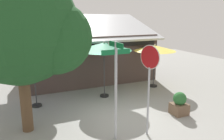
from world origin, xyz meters
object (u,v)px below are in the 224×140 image
Objects in this scene: patio_umbrella_mustard_right at (155,49)px; patio_umbrella_royal_blue_left at (33,57)px; street_sign_post at (116,81)px; patio_umbrella_forest_green_center at (104,47)px; stop_sign at (149,74)px; shade_tree at (26,28)px; sidewalk_planter at (179,104)px.

patio_umbrella_royal_blue_left is at bearing -177.00° from patio_umbrella_mustard_right.
street_sign_post reaches higher than patio_umbrella_forest_green_center.
patio_umbrella_forest_green_center is at bearing 88.73° from stop_sign.
patio_umbrella_forest_green_center is 4.34m from shade_tree.
street_sign_post is 6.11m from patio_umbrella_mustard_right.
street_sign_post is 3.61m from sidewalk_planter.
patio_umbrella_royal_blue_left is 2.65m from shade_tree.
street_sign_post is 1.28× the size of patio_umbrella_royal_blue_left.
patio_umbrella_forest_green_center is at bearing 72.99° from street_sign_post.
shade_tree reaches higher than patio_umbrella_mustard_right.
stop_sign is 1.11× the size of patio_umbrella_forest_green_center.
patio_umbrella_mustard_right is 2.57× the size of sidewalk_planter.
patio_umbrella_royal_blue_left is (-3.16, 4.13, 0.08)m from stop_sign.
shade_tree is (-0.33, -2.26, 1.34)m from patio_umbrella_royal_blue_left.
street_sign_post is 1.16× the size of patio_umbrella_forest_green_center.
patio_umbrella_mustard_right is at bearing 3.00° from patio_umbrella_royal_blue_left.
stop_sign is 1.22× the size of patio_umbrella_royal_blue_left.
sidewalk_planter is (5.59, -1.00, -3.12)m from shade_tree.
stop_sign is 0.55× the size of shade_tree.
shade_tree is at bearing -158.98° from patio_umbrella_mustard_right.
patio_umbrella_forest_green_center is (1.19, 3.90, 0.52)m from street_sign_post.
patio_umbrella_royal_blue_left is at bearing 81.58° from shade_tree.
patio_umbrella_forest_green_center is 4.31m from sidewalk_planter.
patio_umbrella_mustard_right is (4.36, 4.28, 0.20)m from street_sign_post.
sidewalk_planter is at bearing -31.80° from patio_umbrella_royal_blue_left.
shade_tree reaches higher than patio_umbrella_forest_green_center.
patio_umbrella_forest_green_center is (0.09, 4.08, 0.36)m from stop_sign.
sidewalk_planter is (2.09, 0.87, -1.70)m from stop_sign.
stop_sign reaches higher than patio_umbrella_royal_blue_left.
shade_tree reaches higher than patio_umbrella_royal_blue_left.
patio_umbrella_forest_green_center is 3.21m from patio_umbrella_mustard_right.
shade_tree is 6.48m from sidewalk_planter.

